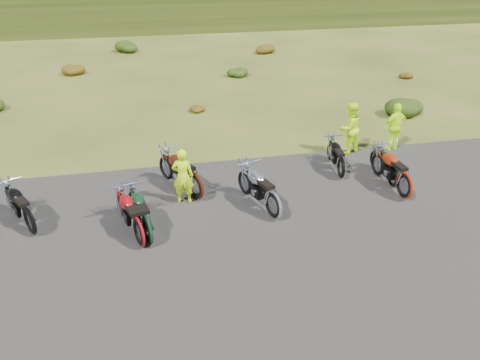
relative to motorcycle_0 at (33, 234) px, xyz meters
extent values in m
plane|color=#3A4316|center=(5.61, -0.71, 0.00)|extent=(300.00, 300.00, 0.00)
cube|color=black|center=(5.61, -2.71, 0.00)|extent=(20.00, 12.00, 0.04)
ellipsoid|color=#64380C|center=(-0.59, 15.89, 0.38)|extent=(1.30, 1.30, 0.77)
ellipsoid|color=black|center=(2.31, 21.19, 0.46)|extent=(1.56, 1.56, 0.92)
ellipsoid|color=#64380C|center=(5.21, 8.49, 0.23)|extent=(0.77, 0.77, 0.45)
ellipsoid|color=black|center=(8.11, 13.79, 0.31)|extent=(1.03, 1.03, 0.61)
ellipsoid|color=#64380C|center=(11.01, 19.09, 0.38)|extent=(1.30, 1.30, 0.77)
ellipsoid|color=black|center=(13.91, 6.39, 0.46)|extent=(1.56, 1.56, 0.92)
ellipsoid|color=#64380C|center=(16.81, 11.69, 0.23)|extent=(0.77, 0.77, 0.45)
imported|color=#CBFC0D|center=(3.94, 0.81, 0.81)|extent=(0.66, 0.50, 1.62)
imported|color=#CBFC0D|center=(9.85, 3.09, 0.90)|extent=(1.06, 0.95, 1.81)
imported|color=#CBFC0D|center=(11.56, 3.04, 0.84)|extent=(1.04, 0.58, 1.68)
camera|label=1|loc=(3.12, -10.79, 6.73)|focal=35.00mm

